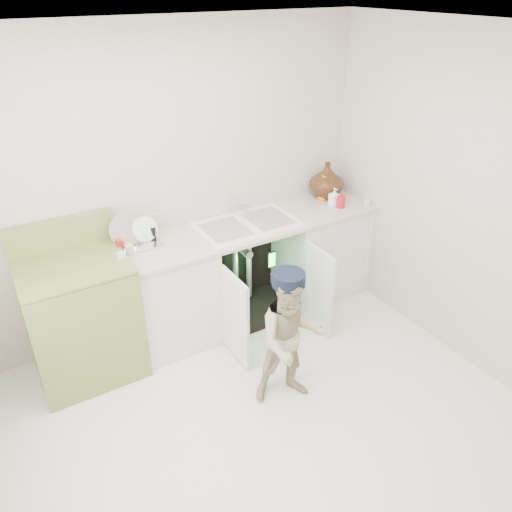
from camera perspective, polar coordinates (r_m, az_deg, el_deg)
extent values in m
plane|color=beige|center=(3.68, 1.15, -18.43)|extent=(3.50, 3.50, 0.00)
cube|color=beige|center=(4.10, -9.93, 7.82)|extent=(3.50, 2.50, 0.02)
cube|color=beige|center=(2.07, 25.58, -19.93)|extent=(3.50, 2.50, 0.02)
cube|color=beige|center=(4.00, 23.24, 5.26)|extent=(2.50, 3.00, 0.02)
plane|color=white|center=(2.48, 1.77, 24.15)|extent=(3.50, 3.50, 0.00)
cube|color=silver|center=(4.15, -10.60, -4.79)|extent=(0.80, 0.60, 0.86)
cube|color=silver|center=(4.82, 7.30, 0.67)|extent=(0.80, 0.60, 0.86)
cube|color=black|center=(4.63, -2.63, -0.39)|extent=(0.80, 0.06, 0.86)
cube|color=black|center=(4.65, -0.92, -6.10)|extent=(0.80, 0.60, 0.06)
cylinder|color=gray|center=(4.46, -2.38, -1.32)|extent=(0.05, 0.05, 0.70)
cylinder|color=gray|center=(4.52, -0.83, -0.86)|extent=(0.05, 0.05, 0.70)
cylinder|color=gray|center=(4.37, -1.31, 0.55)|extent=(0.07, 0.18, 0.07)
cube|color=silver|center=(3.92, -2.37, -7.07)|extent=(0.03, 0.40, 0.76)
cube|color=silver|center=(4.28, 7.07, -3.76)|extent=(0.02, 0.40, 0.76)
cube|color=beige|center=(4.21, -1.01, 3.43)|extent=(2.44, 0.64, 0.03)
cube|color=beige|center=(4.40, -2.92, 5.90)|extent=(2.44, 0.02, 0.15)
cube|color=white|center=(4.20, -1.01, 3.55)|extent=(0.85, 0.55, 0.02)
cube|color=gray|center=(4.11, -3.49, 3.03)|extent=(0.34, 0.40, 0.01)
cube|color=gray|center=(4.29, 1.36, 4.28)|extent=(0.34, 0.40, 0.01)
cylinder|color=silver|center=(4.34, -2.48, 5.77)|extent=(0.03, 0.03, 0.17)
cylinder|color=silver|center=(4.26, -2.12, 6.41)|extent=(0.02, 0.14, 0.02)
cylinder|color=silver|center=(4.41, -1.21, 5.47)|extent=(0.04, 0.04, 0.06)
cylinder|color=white|center=(4.76, 12.81, 1.37)|extent=(0.01, 0.01, 0.70)
cube|color=white|center=(4.65, 12.58, 5.95)|extent=(0.04, 0.02, 0.06)
cube|color=silver|center=(3.97, -13.87, 1.22)|extent=(0.41, 0.27, 0.02)
cylinder|color=silver|center=(3.95, -14.58, 2.12)|extent=(0.25, 0.09, 0.25)
cylinder|color=white|center=(3.97, -12.50, 2.40)|extent=(0.20, 0.05, 0.20)
cylinder|color=silver|center=(3.82, -15.81, 0.90)|extent=(0.01, 0.01, 0.12)
cylinder|color=silver|center=(3.83, -14.66, 1.20)|extent=(0.01, 0.01, 0.12)
cylinder|color=silver|center=(3.85, -13.51, 1.50)|extent=(0.01, 0.01, 0.12)
cylinder|color=silver|center=(3.87, -12.38, 1.80)|extent=(0.01, 0.01, 0.12)
cylinder|color=silver|center=(3.89, -11.26, 2.09)|extent=(0.01, 0.01, 0.12)
imported|color=#4E2116|center=(4.73, 8.08, 8.57)|extent=(0.32, 0.32, 0.33)
imported|color=orange|center=(4.68, 7.63, 7.72)|extent=(0.09, 0.09, 0.24)
imported|color=white|center=(4.58, 8.93, 6.68)|extent=(0.08, 0.08, 0.17)
cylinder|color=red|center=(4.57, 9.67, 6.15)|extent=(0.08, 0.08, 0.11)
cylinder|color=#AE1A0E|center=(3.89, -15.28, 1.10)|extent=(0.05, 0.05, 0.10)
cylinder|color=#C4B690|center=(3.84, -14.24, 0.66)|extent=(0.06, 0.06, 0.08)
cylinder|color=black|center=(3.99, -11.66, 2.46)|extent=(0.04, 0.04, 0.12)
cube|color=silver|center=(3.73, -15.14, -0.27)|extent=(0.05, 0.05, 0.09)
cube|color=olive|center=(3.99, -19.17, -7.05)|extent=(0.77, 0.65, 0.93)
cube|color=olive|center=(3.74, -20.36, -1.11)|extent=(0.77, 0.65, 0.02)
cube|color=olive|center=(3.94, -21.59, 2.29)|extent=(0.77, 0.06, 0.24)
cylinder|color=black|center=(3.59, -22.72, -3.09)|extent=(0.17, 0.17, 0.02)
cylinder|color=silver|center=(3.58, -22.75, -2.93)|extent=(0.20, 0.20, 0.01)
cylinder|color=black|center=(3.87, -23.59, -0.87)|extent=(0.17, 0.17, 0.02)
cylinder|color=silver|center=(3.86, -23.63, -0.71)|extent=(0.20, 0.20, 0.01)
cylinder|color=black|center=(3.63, -16.88, -1.53)|extent=(0.17, 0.17, 0.02)
cylinder|color=silver|center=(3.63, -16.90, -1.36)|extent=(0.20, 0.20, 0.01)
cylinder|color=black|center=(3.91, -18.16, 0.56)|extent=(0.17, 0.17, 0.02)
cylinder|color=silver|center=(3.90, -18.19, 0.71)|extent=(0.20, 0.20, 0.01)
imported|color=tan|center=(3.52, 4.01, -9.50)|extent=(0.60, 0.52, 1.04)
cylinder|color=black|center=(3.24, 4.31, -2.76)|extent=(0.27, 0.27, 0.09)
cube|color=black|center=(3.34, 3.77, -2.39)|extent=(0.19, 0.14, 0.01)
cube|color=black|center=(4.04, 1.79, -0.39)|extent=(0.07, 0.01, 0.14)
cube|color=#26F23F|center=(4.04, 1.85, -0.44)|extent=(0.06, 0.00, 0.12)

